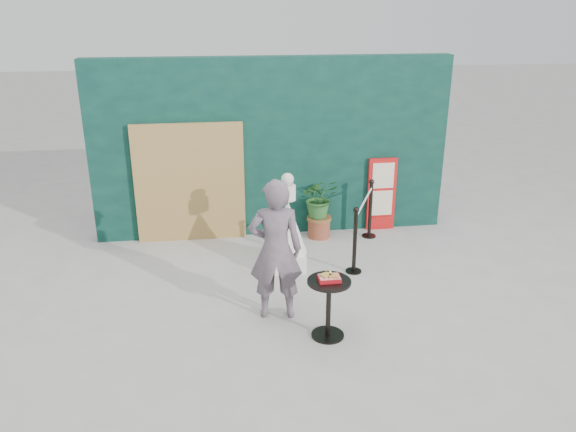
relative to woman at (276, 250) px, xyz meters
The scene contains 10 objects.
ground 1.00m from the woman, 40.92° to the right, with size 60.00×60.00×0.00m, color #ADAAA5.
back_wall 2.97m from the woman, 84.34° to the left, with size 6.00×0.30×3.00m, color #092B27.
bamboo_fence 2.91m from the woman, 112.46° to the left, with size 1.80×0.08×2.00m, color tan.
woman is the anchor object (origin of this frame).
menu_board 3.49m from the woman, 51.04° to the left, with size 0.50×0.07×1.30m.
statue 1.41m from the woman, 76.02° to the left, with size 0.59×0.59×1.51m.
cafe_table 0.91m from the woman, 45.37° to the right, with size 0.52×0.52×0.75m.
food_basket 0.81m from the woman, 45.14° to the right, with size 0.26×0.19×0.11m.
planter 2.72m from the woman, 67.36° to the left, with size 0.63×0.54×1.06m.
stanchion_barrier 2.40m from the woman, 47.25° to the left, with size 0.84×1.54×1.03m.
Camera 1 is at (-1.00, -6.06, 3.78)m, focal length 35.00 mm.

